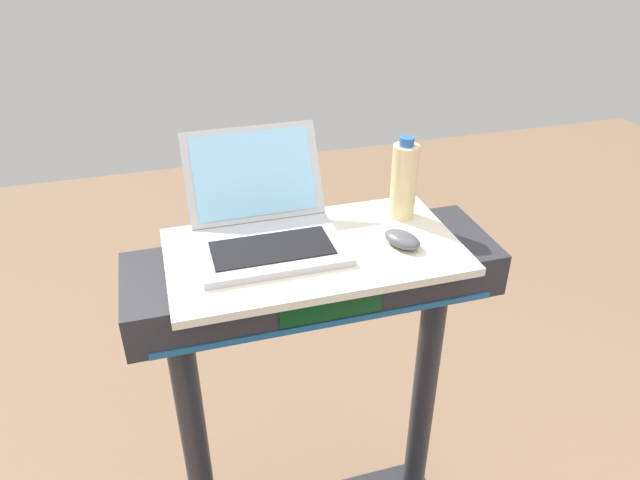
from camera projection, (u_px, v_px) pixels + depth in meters
name	position (u px, v px, depth m)	size (l,w,h in m)	color
desk_board	(314.00, 251.00, 1.42)	(0.69, 0.39, 0.02)	beige
laptop	(265.00, 222.00, 1.42)	(0.34, 0.36, 0.23)	#B7B7BC
computer_mouse	(402.00, 239.00, 1.41)	(0.06, 0.10, 0.03)	#4C4C51
water_bottle	(404.00, 180.00, 1.50)	(0.07, 0.07, 0.22)	beige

